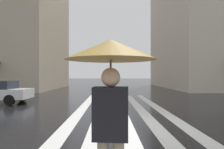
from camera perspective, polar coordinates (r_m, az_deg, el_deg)
ground_plane at (r=7.21m, az=8.62°, el=-14.27°), size 220.00×220.00×0.00m
zebra_crossing at (r=11.05m, az=2.33°, el=-9.33°), size 13.00×4.50×0.01m
pedestrian_approaching_kerb at (r=2.26m, az=-0.38°, el=0.93°), size 1.04×1.04×2.00m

